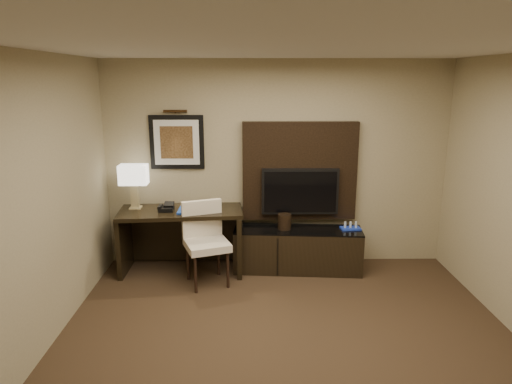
{
  "coord_description": "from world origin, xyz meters",
  "views": [
    {
      "loc": [
        -0.37,
        -3.43,
        2.47
      ],
      "look_at": [
        -0.28,
        1.8,
        1.15
      ],
      "focal_mm": 32.0,
      "sensor_mm": 36.0,
      "label": 1
    }
  ],
  "objects_px": {
    "desk_chair": "(207,244)",
    "credenza": "(298,250)",
    "minibar_tray": "(350,226)",
    "ice_bucket": "(284,222)",
    "table_lamp": "(134,185)",
    "desk": "(182,241)",
    "tv": "(300,191)",
    "desk_phone": "(166,208)"
  },
  "relations": [
    {
      "from": "credenza",
      "to": "ice_bucket",
      "type": "bearing_deg",
      "value": -179.03
    },
    {
      "from": "table_lamp",
      "to": "desk_chair",
      "type": "bearing_deg",
      "value": -26.12
    },
    {
      "from": "tv",
      "to": "ice_bucket",
      "type": "distance_m",
      "value": 0.45
    },
    {
      "from": "table_lamp",
      "to": "ice_bucket",
      "type": "xyz_separation_m",
      "value": [
        1.91,
        -0.06,
        -0.48
      ]
    },
    {
      "from": "desk_phone",
      "to": "tv",
      "type": "bearing_deg",
      "value": 9.17
    },
    {
      "from": "desk_chair",
      "to": "ice_bucket",
      "type": "xyz_separation_m",
      "value": [
        0.97,
        0.4,
        0.15
      ]
    },
    {
      "from": "minibar_tray",
      "to": "tv",
      "type": "bearing_deg",
      "value": 162.89
    },
    {
      "from": "ice_bucket",
      "to": "tv",
      "type": "bearing_deg",
      "value": 39.97
    },
    {
      "from": "desk_chair",
      "to": "minibar_tray",
      "type": "height_order",
      "value": "desk_chair"
    },
    {
      "from": "tv",
      "to": "desk_phone",
      "type": "bearing_deg",
      "value": -171.99
    },
    {
      "from": "credenza",
      "to": "table_lamp",
      "type": "relative_size",
      "value": 2.64
    },
    {
      "from": "credenza",
      "to": "ice_bucket",
      "type": "height_order",
      "value": "ice_bucket"
    },
    {
      "from": "minibar_tray",
      "to": "desk_chair",
      "type": "bearing_deg",
      "value": -168.11
    },
    {
      "from": "desk",
      "to": "desk_chair",
      "type": "relative_size",
      "value": 1.51
    },
    {
      "from": "ice_bucket",
      "to": "desk_chair",
      "type": "bearing_deg",
      "value": -157.34
    },
    {
      "from": "desk_chair",
      "to": "credenza",
      "type": "bearing_deg",
      "value": -0.96
    },
    {
      "from": "credenza",
      "to": "minibar_tray",
      "type": "height_order",
      "value": "minibar_tray"
    },
    {
      "from": "table_lamp",
      "to": "minibar_tray",
      "type": "height_order",
      "value": "table_lamp"
    },
    {
      "from": "table_lamp",
      "to": "minibar_tray",
      "type": "relative_size",
      "value": 2.46
    },
    {
      "from": "desk_phone",
      "to": "minibar_tray",
      "type": "bearing_deg",
      "value": 2.21
    },
    {
      "from": "desk",
      "to": "table_lamp",
      "type": "bearing_deg",
      "value": 168.36
    },
    {
      "from": "desk_chair",
      "to": "minibar_tray",
      "type": "xyz_separation_m",
      "value": [
        1.82,
        0.38,
        0.1
      ]
    },
    {
      "from": "credenza",
      "to": "tv",
      "type": "relative_size",
      "value": 1.64
    },
    {
      "from": "credenza",
      "to": "desk_chair",
      "type": "height_order",
      "value": "desk_chair"
    },
    {
      "from": "table_lamp",
      "to": "minibar_tray",
      "type": "xyz_separation_m",
      "value": [
        2.77,
        -0.08,
        -0.53
      ]
    },
    {
      "from": "desk_phone",
      "to": "ice_bucket",
      "type": "relative_size",
      "value": 0.91
    },
    {
      "from": "desk_phone",
      "to": "ice_bucket",
      "type": "xyz_separation_m",
      "value": [
        1.5,
        0.06,
        -0.21
      ]
    },
    {
      "from": "desk",
      "to": "ice_bucket",
      "type": "bearing_deg",
      "value": -3.91
    },
    {
      "from": "tv",
      "to": "desk_chair",
      "type": "bearing_deg",
      "value": -153.75
    },
    {
      "from": "desk_chair",
      "to": "ice_bucket",
      "type": "distance_m",
      "value": 1.06
    },
    {
      "from": "desk",
      "to": "credenza",
      "type": "height_order",
      "value": "desk"
    },
    {
      "from": "credenza",
      "to": "desk_chair",
      "type": "distance_m",
      "value": 1.23
    },
    {
      "from": "tv",
      "to": "minibar_tray",
      "type": "height_order",
      "value": "tv"
    },
    {
      "from": "desk_chair",
      "to": "desk_phone",
      "type": "relative_size",
      "value": 5.72
    },
    {
      "from": "credenza",
      "to": "table_lamp",
      "type": "height_order",
      "value": "table_lamp"
    },
    {
      "from": "desk_chair",
      "to": "desk_phone",
      "type": "height_order",
      "value": "desk_chair"
    },
    {
      "from": "desk_phone",
      "to": "desk_chair",
      "type": "bearing_deg",
      "value": -31.48
    },
    {
      "from": "credenza",
      "to": "table_lamp",
      "type": "distance_m",
      "value": 2.26
    },
    {
      "from": "desk_chair",
      "to": "minibar_tray",
      "type": "bearing_deg",
      "value": -8.03
    },
    {
      "from": "desk",
      "to": "tv",
      "type": "xyz_separation_m",
      "value": [
        1.53,
        0.19,
        0.6
      ]
    },
    {
      "from": "desk_chair",
      "to": "table_lamp",
      "type": "distance_m",
      "value": 1.23
    },
    {
      "from": "tv",
      "to": "desk_chair",
      "type": "relative_size",
      "value": 0.97
    }
  ]
}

